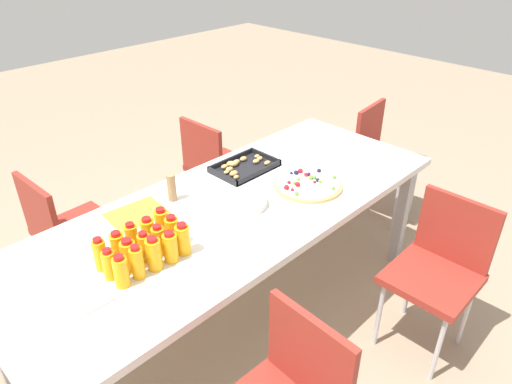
# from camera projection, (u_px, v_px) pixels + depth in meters

# --- Properties ---
(ground_plane) EXTENTS (12.00, 12.00, 0.00)m
(ground_plane) POSITION_uv_depth(u_px,v_px,m) (237.00, 317.00, 2.69)
(ground_plane) COLOR gray
(party_table) EXTENTS (2.33, 0.90, 0.76)m
(party_table) POSITION_uv_depth(u_px,v_px,m) (234.00, 216.00, 2.33)
(party_table) COLOR white
(party_table) RESTS_ON ground_plane
(chair_near_right) EXTENTS (0.40, 0.40, 0.83)m
(chair_near_right) POSITION_uv_depth(u_px,v_px,m) (440.00, 264.00, 2.31)
(chair_near_right) COLOR maroon
(chair_near_right) RESTS_ON ground_plane
(chair_end) EXTENTS (0.44, 0.44, 0.83)m
(chair_end) POSITION_uv_depth(u_px,v_px,m) (381.00, 152.00, 3.41)
(chair_end) COLOR maroon
(chair_end) RESTS_ON ground_plane
(chair_far_right) EXTENTS (0.41, 0.41, 0.83)m
(chair_far_right) POSITION_uv_depth(u_px,v_px,m) (215.00, 164.00, 3.24)
(chair_far_right) COLOR maroon
(chair_far_right) RESTS_ON ground_plane
(chair_far_left) EXTENTS (0.42, 0.42, 0.83)m
(chair_far_left) POSITION_uv_depth(u_px,v_px,m) (66.00, 228.00, 2.58)
(chair_far_left) COLOR maroon
(chair_far_left) RESTS_ON ground_plane
(juice_bottle_0) EXTENTS (0.06, 0.06, 0.14)m
(juice_bottle_0) POSITION_uv_depth(u_px,v_px,m) (121.00, 272.00, 1.77)
(juice_bottle_0) COLOR #F9AD14
(juice_bottle_0) RESTS_ON party_table
(juice_bottle_1) EXTENTS (0.05, 0.05, 0.15)m
(juice_bottle_1) POSITION_uv_depth(u_px,v_px,m) (137.00, 262.00, 1.81)
(juice_bottle_1) COLOR #F8AB14
(juice_bottle_1) RESTS_ON party_table
(juice_bottle_2) EXTENTS (0.06, 0.06, 0.15)m
(juice_bottle_2) POSITION_uv_depth(u_px,v_px,m) (154.00, 254.00, 1.86)
(juice_bottle_2) COLOR #F9AB14
(juice_bottle_2) RESTS_ON party_table
(juice_bottle_3) EXTENTS (0.06, 0.06, 0.14)m
(juice_bottle_3) POSITION_uv_depth(u_px,v_px,m) (170.00, 247.00, 1.90)
(juice_bottle_3) COLOR #F9AB14
(juice_bottle_3) RESTS_ON party_table
(juice_bottle_4) EXTENTS (0.06, 0.06, 0.15)m
(juice_bottle_4) POSITION_uv_depth(u_px,v_px,m) (183.00, 239.00, 1.95)
(juice_bottle_4) COLOR #F9AB14
(juice_bottle_4) RESTS_ON party_table
(juice_bottle_5) EXTENTS (0.05, 0.05, 0.14)m
(juice_bottle_5) POSITION_uv_depth(u_px,v_px,m) (109.00, 265.00, 1.81)
(juice_bottle_5) COLOR #F9AD14
(juice_bottle_5) RESTS_ON party_table
(juice_bottle_6) EXTENTS (0.06, 0.06, 0.14)m
(juice_bottle_6) POSITION_uv_depth(u_px,v_px,m) (129.00, 255.00, 1.86)
(juice_bottle_6) COLOR #FAAE14
(juice_bottle_6) RESTS_ON party_table
(juice_bottle_7) EXTENTS (0.05, 0.05, 0.14)m
(juice_bottle_7) POSITION_uv_depth(u_px,v_px,m) (145.00, 247.00, 1.91)
(juice_bottle_7) COLOR #FAAC14
(juice_bottle_7) RESTS_ON party_table
(juice_bottle_8) EXTENTS (0.05, 0.05, 0.14)m
(juice_bottle_8) POSITION_uv_depth(u_px,v_px,m) (158.00, 240.00, 1.95)
(juice_bottle_8) COLOR #F9AB14
(juice_bottle_8) RESTS_ON party_table
(juice_bottle_9) EXTENTS (0.06, 0.06, 0.14)m
(juice_bottle_9) POSITION_uv_depth(u_px,v_px,m) (172.00, 231.00, 2.00)
(juice_bottle_9) COLOR #F9AD14
(juice_bottle_9) RESTS_ON party_table
(juice_bottle_10) EXTENTS (0.05, 0.05, 0.15)m
(juice_bottle_10) POSITION_uv_depth(u_px,v_px,m) (100.00, 255.00, 1.86)
(juice_bottle_10) COLOR #FAAF14
(juice_bottle_10) RESTS_ON party_table
(juice_bottle_11) EXTENTS (0.06, 0.06, 0.14)m
(juice_bottle_11) POSITION_uv_depth(u_px,v_px,m) (118.00, 247.00, 1.91)
(juice_bottle_11) COLOR #F8AB14
(juice_bottle_11) RESTS_ON party_table
(juice_bottle_12) EXTENTS (0.05, 0.05, 0.15)m
(juice_bottle_12) POSITION_uv_depth(u_px,v_px,m) (132.00, 239.00, 1.95)
(juice_bottle_12) COLOR #F8AA14
(juice_bottle_12) RESTS_ON party_table
(juice_bottle_13) EXTENTS (0.06, 0.06, 0.14)m
(juice_bottle_13) POSITION_uv_depth(u_px,v_px,m) (148.00, 232.00, 2.00)
(juice_bottle_13) COLOR #FAAE14
(juice_bottle_13) RESTS_ON party_table
(juice_bottle_14) EXTENTS (0.06, 0.06, 0.15)m
(juice_bottle_14) POSITION_uv_depth(u_px,v_px,m) (162.00, 224.00, 2.04)
(juice_bottle_14) COLOR #FAAC14
(juice_bottle_14) RESTS_ON party_table
(fruit_pizza) EXTENTS (0.36, 0.36, 0.05)m
(fruit_pizza) POSITION_uv_depth(u_px,v_px,m) (308.00, 184.00, 2.46)
(fruit_pizza) COLOR tan
(fruit_pizza) RESTS_ON party_table
(snack_tray) EXTENTS (0.35, 0.24, 0.04)m
(snack_tray) POSITION_uv_depth(u_px,v_px,m) (243.00, 167.00, 2.63)
(snack_tray) COLOR black
(snack_tray) RESTS_ON party_table
(plate_stack) EXTENTS (0.22, 0.22, 0.04)m
(plate_stack) POSITION_uv_depth(u_px,v_px,m) (245.00, 202.00, 2.29)
(plate_stack) COLOR silver
(plate_stack) RESTS_ON party_table
(napkin_stack) EXTENTS (0.15, 0.15, 0.01)m
(napkin_stack) POSITION_uv_depth(u_px,v_px,m) (86.00, 299.00, 1.73)
(napkin_stack) COLOR white
(napkin_stack) RESTS_ON party_table
(cardboard_tube) EXTENTS (0.04, 0.04, 0.14)m
(cardboard_tube) POSITION_uv_depth(u_px,v_px,m) (172.00, 187.00, 2.31)
(cardboard_tube) COLOR #9E7A56
(cardboard_tube) RESTS_ON party_table
(paper_folder) EXTENTS (0.28, 0.22, 0.01)m
(paper_folder) POSITION_uv_depth(u_px,v_px,m) (137.00, 214.00, 2.23)
(paper_folder) COLOR yellow
(paper_folder) RESTS_ON party_table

